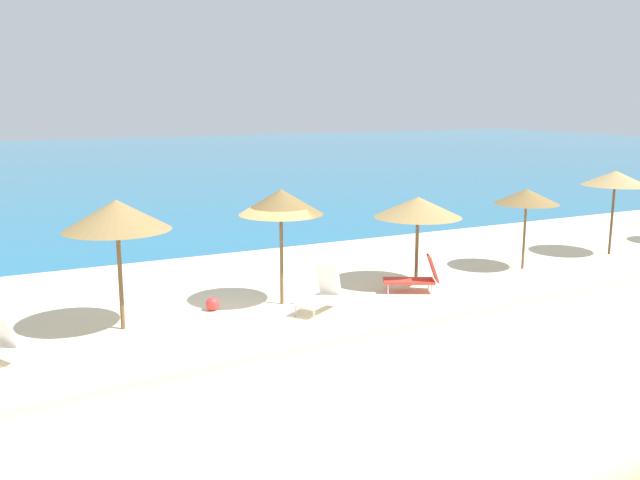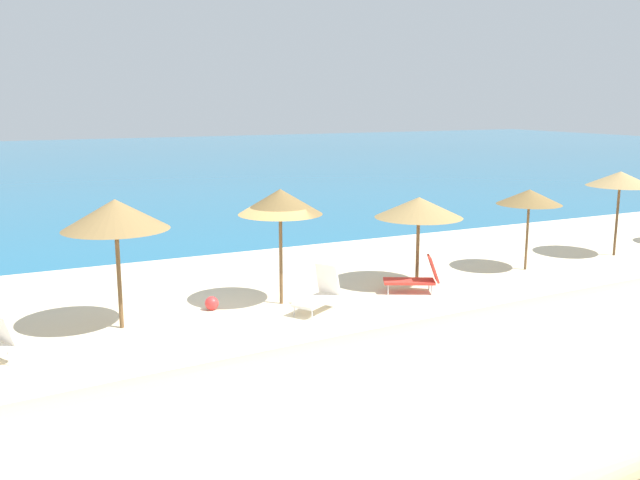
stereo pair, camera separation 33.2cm
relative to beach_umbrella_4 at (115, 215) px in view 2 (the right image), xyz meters
name	(u,v)px [view 2 (the right image)]	position (x,y,z in m)	size (l,w,h in m)	color
ground_plane	(258,313)	(3.18, -0.38, -2.62)	(160.00, 160.00, 0.00)	beige
sea_water	(58,165)	(3.18, 43.78, -2.62)	(160.00, 74.66, 0.01)	#1E6B93
dune_ridge	(291,458)	(0.30, -8.88, -1.57)	(54.35, 4.24, 2.11)	beige
beach_umbrella_4	(115,215)	(0.00, 0.00, 0.00)	(2.38, 2.38, 2.97)	brown
beach_umbrella_5	(280,202)	(4.03, 0.16, 0.00)	(2.12, 2.12, 2.95)	brown
beach_umbrella_6	(419,208)	(8.16, 0.14, -0.41)	(2.44, 2.44, 2.50)	brown
beach_umbrella_7	(529,197)	(12.19, 0.19, -0.38)	(1.95, 1.95, 2.48)	brown
beach_umbrella_8	(620,179)	(16.26, 0.41, -0.06)	(2.15, 2.15, 2.82)	brown
lounge_chair_0	(416,278)	(7.71, -0.50, -2.21)	(1.58, 1.22, 1.01)	red
lounge_chair_3	(320,293)	(4.66, -0.80, -2.18)	(1.46, 1.21, 1.13)	white
beach_ball	(212,303)	(2.27, 0.42, -2.45)	(0.34, 0.34, 0.34)	red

